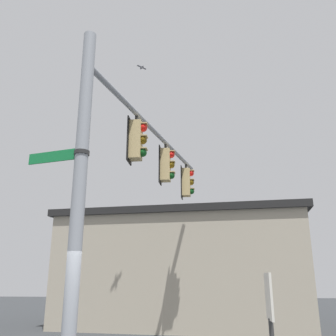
{
  "coord_description": "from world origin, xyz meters",
  "views": [
    {
      "loc": [
        6.5,
        2.4,
        2.01
      ],
      "look_at": [
        -4.92,
        1.13,
        5.5
      ],
      "focal_mm": 39.47,
      "sensor_mm": 36.0,
      "label": 1
    }
  ],
  "objects_px": {
    "traffic_light_mid_inner": "(166,165)",
    "street_name_sign": "(66,155)",
    "traffic_light_mid_outer": "(187,182)",
    "historical_marker": "(270,318)",
    "bird_flying": "(142,67)",
    "traffic_light_nearest_pole": "(137,140)"
  },
  "relations": [
    {
      "from": "traffic_light_mid_outer",
      "to": "bird_flying",
      "type": "xyz_separation_m",
      "value": [
        1.13,
        -1.61,
        4.35
      ]
    },
    {
      "from": "traffic_light_mid_inner",
      "to": "historical_marker",
      "type": "xyz_separation_m",
      "value": [
        4.45,
        2.27,
        -4.13
      ]
    },
    {
      "from": "traffic_light_nearest_pole",
      "to": "traffic_light_mid_outer",
      "type": "xyz_separation_m",
      "value": [
        -4.52,
        1.04,
        0.0
      ]
    },
    {
      "from": "traffic_light_mid_inner",
      "to": "street_name_sign",
      "type": "bearing_deg",
      "value": -17.38
    },
    {
      "from": "bird_flying",
      "to": "traffic_light_nearest_pole",
      "type": "bearing_deg",
      "value": 9.52
    },
    {
      "from": "traffic_light_mid_inner",
      "to": "bird_flying",
      "type": "relative_size",
      "value": 3.72
    },
    {
      "from": "traffic_light_mid_outer",
      "to": "bird_flying",
      "type": "distance_m",
      "value": 4.77
    },
    {
      "from": "traffic_light_mid_inner",
      "to": "bird_flying",
      "type": "height_order",
      "value": "bird_flying"
    },
    {
      "from": "traffic_light_mid_inner",
      "to": "traffic_light_nearest_pole",
      "type": "bearing_deg",
      "value": -12.96
    },
    {
      "from": "bird_flying",
      "to": "historical_marker",
      "type": "relative_size",
      "value": 0.17
    },
    {
      "from": "street_name_sign",
      "to": "bird_flying",
      "type": "xyz_separation_m",
      "value": [
        -5.73,
        0.35,
        5.52
      ]
    },
    {
      "from": "bird_flying",
      "to": "historical_marker",
      "type": "height_order",
      "value": "bird_flying"
    },
    {
      "from": "traffic_light_mid_inner",
      "to": "historical_marker",
      "type": "height_order",
      "value": "traffic_light_mid_inner"
    },
    {
      "from": "traffic_light_nearest_pole",
      "to": "street_name_sign",
      "type": "bearing_deg",
      "value": -21.45
    },
    {
      "from": "traffic_light_mid_outer",
      "to": "street_name_sign",
      "type": "relative_size",
      "value": 0.97
    },
    {
      "from": "traffic_light_nearest_pole",
      "to": "traffic_light_mid_inner",
      "type": "relative_size",
      "value": 1.0
    },
    {
      "from": "street_name_sign",
      "to": "historical_marker",
      "type": "xyz_separation_m",
      "value": [
        -0.15,
        3.71,
        -2.95
      ]
    },
    {
      "from": "traffic_light_mid_outer",
      "to": "historical_marker",
      "type": "distance_m",
      "value": 8.07
    },
    {
      "from": "street_name_sign",
      "to": "historical_marker",
      "type": "height_order",
      "value": "street_name_sign"
    },
    {
      "from": "traffic_light_mid_inner",
      "to": "bird_flying",
      "type": "xyz_separation_m",
      "value": [
        -1.13,
        -1.09,
        4.35
      ]
    },
    {
      "from": "traffic_light_mid_outer",
      "to": "historical_marker",
      "type": "xyz_separation_m",
      "value": [
        6.71,
        1.75,
        -4.13
      ]
    },
    {
      "from": "traffic_light_mid_inner",
      "to": "traffic_light_mid_outer",
      "type": "distance_m",
      "value": 2.32
    }
  ]
}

